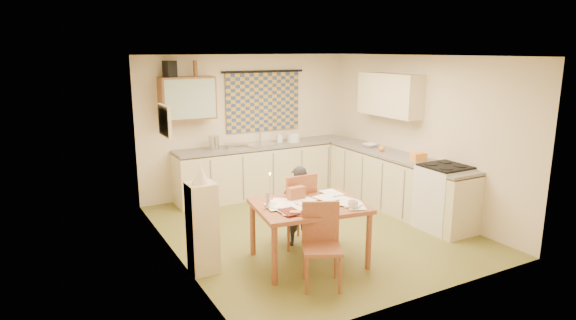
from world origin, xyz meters
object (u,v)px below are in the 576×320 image
counter_back (266,170)px  person (299,206)px  chair_far (294,222)px  stove (443,197)px  counter_right (396,183)px  shelf_stand (203,228)px  dining_table (309,233)px

counter_back → person: person is taller
counter_back → chair_far: (-0.69, -2.29, -0.14)m
stove → person: bearing=167.0°
counter_right → shelf_stand: (-3.54, -0.69, 0.10)m
stove → chair_far: (-2.19, 0.55, -0.17)m
stove → person: person is taller
chair_far → person: size_ratio=0.91×
dining_table → shelf_stand: size_ratio=1.32×
dining_table → shelf_stand: shelf_stand is taller
counter_right → stove: size_ratio=3.07×
person → dining_table: bearing=94.0°
counter_right → dining_table: bearing=-155.6°
person → shelf_stand: bearing=27.2°
counter_right → chair_far: 2.24m
stove → chair_far: bearing=166.0°
counter_back → counter_right: size_ratio=1.12×
chair_far → dining_table: bearing=76.8°
counter_right → chair_far: chair_far is taller
counter_right → person: bearing=-166.3°
counter_back → shelf_stand: bearing=-129.3°
chair_far → person: bearing=123.3°
chair_far → person: 0.25m
counter_right → dining_table: 2.53m
counter_back → counter_right: same height
counter_right → stove: 1.02m
counter_right → chair_far: bearing=-167.8°
stove → person: (-2.15, 0.50, 0.07)m
dining_table → chair_far: (0.12, 0.57, -0.07)m
dining_table → stove: bearing=9.0°
stove → shelf_stand: 3.56m
counter_right → shelf_stand: 3.61m
counter_right → shelf_stand: bearing=-168.9°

